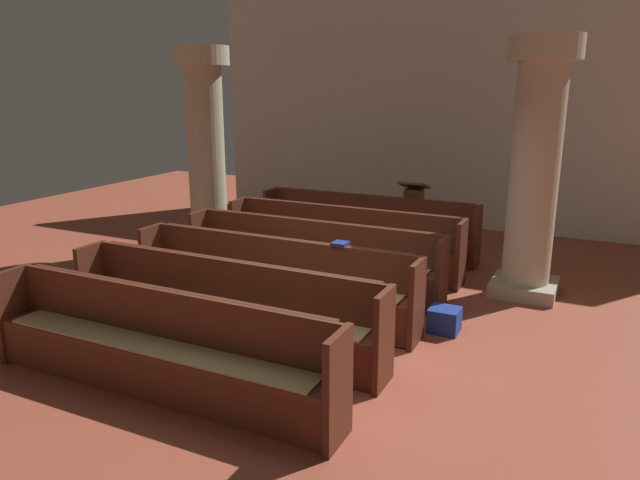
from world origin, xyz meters
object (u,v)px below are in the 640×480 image
Objects in this scene: pew_row_3 at (272,277)px; pew_row_5 at (156,342)px; pew_row_2 at (310,255)px; kneeler_box_blue at (444,320)px; pew_row_0 at (366,224)px; pillar_aisle_side at (535,165)px; pillar_far_side at (206,146)px; hymn_book at (340,244)px; pew_row_4 at (222,305)px; pew_row_1 at (341,238)px; lectern at (413,218)px.

pew_row_3 is 2.01m from pew_row_5.
pew_row_2 is 2.07m from kneeler_box_blue.
pew_row_0 is 1.00× the size of pew_row_2.
pew_row_2 reaches higher than kneeler_box_blue.
pillar_aisle_side reaches higher than pew_row_3.
pillar_aisle_side is 1.00× the size of pillar_far_side.
pew_row_2 is 1.00× the size of pew_row_3.
pew_row_0 is 19.67× the size of hymn_book.
pew_row_4 is 4.31m from pillar_far_side.
pew_row_2 is 3.02m from pew_row_5.
pillar_aisle_side reaches higher than pew_row_4.
pillar_aisle_side is 2.74m from hymn_book.
kneeler_box_blue is (4.49, -1.82, -1.56)m from pillar_far_side.
pew_row_2 is at bearing 90.00° from pew_row_5.
pillar_aisle_side is at bearing 57.98° from pew_row_5.
pew_row_5 is at bearing -109.72° from hymn_book.
pillar_aisle_side is (2.58, 3.13, 1.21)m from pew_row_4.
pew_row_1 is at bearing 90.00° from pew_row_2.
pew_row_5 is (0.00, -5.03, 0.00)m from pew_row_0.
hymn_book is 0.55× the size of kneeler_box_blue.
pew_row_0 is 3.02m from pew_row_3.
pillar_far_side is (-2.53, 2.26, 1.21)m from pew_row_3.
pillar_aisle_side reaches higher than pew_row_2.
pew_row_3 is at bearing 90.00° from pew_row_5.
kneeler_box_blue is at bearing 51.45° from pew_row_5.
pew_row_1 reaches higher than kneeler_box_blue.
pew_row_5 is (0.00, -1.01, 0.00)m from pew_row_4.
pew_row_2 is 1.22m from hymn_book.
kneeler_box_blue is at bearing 12.69° from pew_row_3.
pillar_far_side reaches higher than pew_row_1.
pew_row_4 is (0.00, -3.02, 0.00)m from pew_row_1.
hymn_book is at bearing -167.81° from kneeler_box_blue.
pillar_aisle_side reaches higher than pew_row_0.
pillar_far_side reaches higher than lectern.
pillar_far_side is (-5.12, 0.14, 0.00)m from pillar_aisle_side.
pillar_aisle_side reaches higher than pew_row_1.
pew_row_2 is 19.67× the size of hymn_book.
pew_row_2 is at bearing -156.71° from pillar_aisle_side.
lectern reaches higher than pew_row_2.
hymn_book is at bearing -132.92° from pillar_aisle_side.
pew_row_1 is 1.10× the size of pillar_far_side.
hymn_book reaches higher than kneeler_box_blue.
pillar_aisle_side is 2.38m from kneeler_box_blue.
pew_row_3 and pew_row_4 have the same top height.
pew_row_5 is 5.97m from lectern.
hymn_book is (0.79, 0.19, 0.45)m from pew_row_3.
pew_row_3 is at bearing -97.17° from lectern.
pew_row_4 is 1.10× the size of pillar_aisle_side.
pew_row_0 is 1.00× the size of pew_row_3.
pillar_far_side is (-2.53, 3.27, 1.21)m from pew_row_4.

